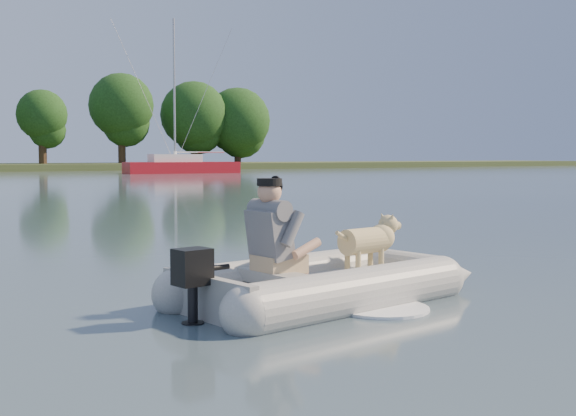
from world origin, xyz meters
TOP-DOWN VIEW (x-y plane):
  - water at (0.00, 0.00)m, footprint 160.00×160.00m
  - dinghy at (-0.36, 0.48)m, footprint 4.52×3.46m
  - man at (-0.97, 0.43)m, footprint 0.71×0.63m
  - dog at (0.19, 0.61)m, footprint 0.85×0.41m
  - outboard_motor at (-1.80, 0.26)m, footprint 0.40×0.31m
  - sailboat at (17.69, 45.08)m, footprint 8.65×3.38m

SIDE VIEW (x-z plane):
  - water at x=0.00m, z-range 0.00..0.00m
  - outboard_motor at x=-1.80m, z-range -0.07..0.62m
  - dog at x=0.19m, z-range 0.18..0.72m
  - sailboat at x=17.69m, z-range -5.29..6.30m
  - dinghy at x=-0.36m, z-range -0.10..1.12m
  - man at x=-0.97m, z-range 0.21..1.15m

